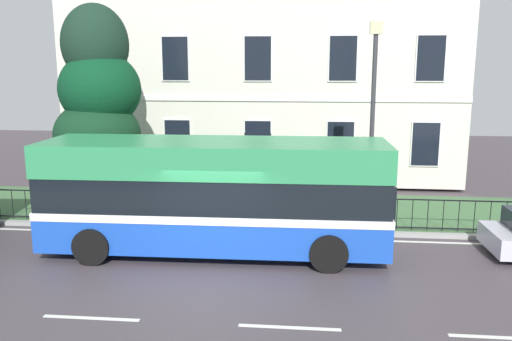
# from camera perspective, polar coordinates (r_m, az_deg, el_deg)

# --- Properties ---
(ground_plane) EXTENTS (60.00, 56.00, 0.18)m
(ground_plane) POSITION_cam_1_polar(r_m,az_deg,el_deg) (13.35, -4.72, -10.88)
(ground_plane) COLOR #453D42
(georgian_townhouse) EXTENTS (16.98, 9.24, 12.42)m
(georgian_townhouse) POSITION_cam_1_polar(r_m,az_deg,el_deg) (25.91, 1.18, 14.26)
(georgian_townhouse) COLOR silver
(georgian_townhouse) RESTS_ON ground_plane
(iron_verge_railing) EXTENTS (17.63, 0.04, 0.97)m
(iron_verge_railing) POSITION_cam_1_polar(r_m,az_deg,el_deg) (16.42, -1.64, -4.22)
(iron_verge_railing) COLOR black
(iron_verge_railing) RESTS_ON ground_plane
(evergreen_tree) EXTENTS (3.69, 3.69, 7.29)m
(evergreen_tree) POSITION_cam_1_polar(r_m,az_deg,el_deg) (19.21, -16.37, 4.34)
(evergreen_tree) COLOR #423328
(evergreen_tree) RESTS_ON ground_plane
(single_decker_bus) EXTENTS (9.18, 2.79, 3.05)m
(single_decker_bus) POSITION_cam_1_polar(r_m,az_deg,el_deg) (14.22, -4.40, -2.59)
(single_decker_bus) COLOR blue
(single_decker_bus) RESTS_ON ground_plane
(street_lamp_post) EXTENTS (0.36, 0.24, 6.15)m
(street_lamp_post) POSITION_cam_1_polar(r_m,az_deg,el_deg) (16.47, 12.47, 6.37)
(street_lamp_post) COLOR #333338
(street_lamp_post) RESTS_ON ground_plane
(litter_bin) EXTENTS (0.48, 0.48, 1.04)m
(litter_bin) POSITION_cam_1_polar(r_m,az_deg,el_deg) (16.79, -0.55, -3.79)
(litter_bin) COLOR #23472D
(litter_bin) RESTS_ON ground_plane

